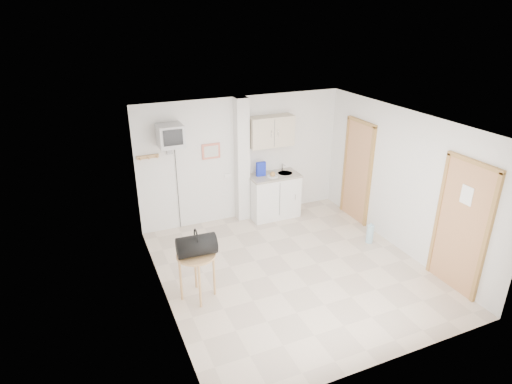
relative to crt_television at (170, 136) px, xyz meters
name	(u,v)px	position (x,y,z in m)	size (l,w,h in m)	color
ground	(293,270)	(1.45, -2.02, -1.94)	(4.50, 4.50, 0.00)	beige
room_envelope	(307,180)	(1.69, -1.93, -0.40)	(4.24, 4.54, 2.55)	white
kitchenette	(273,180)	(2.02, -0.02, -1.13)	(1.03, 0.58, 2.10)	white
crt_television	(170,136)	(0.00, 0.00, 0.00)	(0.44, 0.45, 2.15)	slate
round_table	(197,261)	(-0.20, -2.10, -1.30)	(0.58, 0.58, 0.75)	#A87649
duffel_bag	(197,245)	(-0.19, -2.13, -1.03)	(0.58, 0.34, 0.42)	black
water_bottle	(370,234)	(3.19, -1.77, -1.76)	(0.13, 0.13, 0.39)	#9AC6D7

